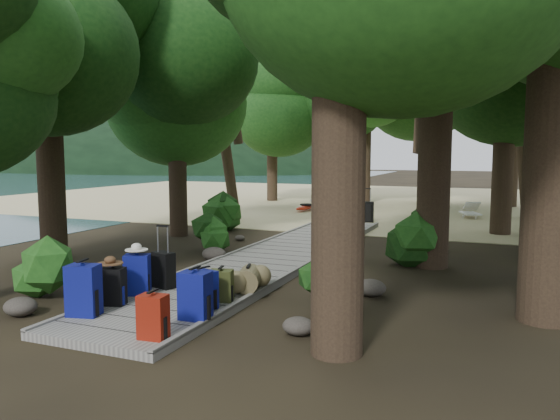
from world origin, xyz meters
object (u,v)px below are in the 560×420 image
at_px(sun_lounger, 470,210).
at_px(kayak, 306,206).
at_px(duffel_right_khaki, 249,279).
at_px(backpack_left_d, 162,268).
at_px(backpack_right_c, 204,288).
at_px(backpack_left_c, 137,272).
at_px(backpack_right_d, 221,284).
at_px(backpack_left_b, 113,284).
at_px(suitcase_on_boardwalk, 163,270).
at_px(backpack_left_a, 83,287).
at_px(backpack_right_a, 153,314).
at_px(backpack_right_b, 195,293).
at_px(lone_suitcase_on_sand, 367,212).

bearing_deg(sun_lounger, kayak, 160.90).
relative_size(duffel_right_khaki, kayak, 0.16).
xyz_separation_m(backpack_left_d, backpack_right_c, (1.40, -0.99, 0.02)).
relative_size(backpack_left_c, backpack_right_d, 1.35).
distance_m(backpack_left_b, suitcase_on_boardwalk, 1.14).
relative_size(backpack_right_c, duffel_right_khaki, 1.06).
bearing_deg(kayak, suitcase_on_boardwalk, -76.65).
xyz_separation_m(backpack_left_a, duffel_right_khaki, (1.52, 2.10, -0.20)).
xyz_separation_m(backpack_left_d, backpack_right_a, (1.48, -2.33, 0.01)).
bearing_deg(sun_lounger, backpack_right_b, -120.08).
bearing_deg(backpack_right_a, backpack_right_d, 86.27).
distance_m(backpack_right_b, kayak, 14.65).
height_order(backpack_right_b, suitcase_on_boardwalk, backpack_right_b).
xyz_separation_m(backpack_left_b, sun_lounger, (4.25, 14.09, -0.14)).
height_order(backpack_left_d, sun_lounger, backpack_left_d).
distance_m(backpack_left_a, backpack_left_b, 0.59).
bearing_deg(sun_lounger, backpack_right_d, -121.29).
bearing_deg(backpack_left_b, backpack_right_c, -0.73).
xyz_separation_m(lone_suitcase_on_sand, kayak, (-3.08, 2.59, -0.17)).
bearing_deg(backpack_right_d, backpack_right_c, -110.00).
distance_m(backpack_right_c, duffel_right_khaki, 1.19).
bearing_deg(backpack_right_b, backpack_left_a, -165.54).
relative_size(backpack_left_d, backpack_right_c, 0.93).
bearing_deg(lone_suitcase_on_sand, suitcase_on_boardwalk, -113.09).
distance_m(backpack_left_c, backpack_right_c, 1.39).
xyz_separation_m(duffel_right_khaki, suitcase_on_boardwalk, (-1.39, -0.37, 0.11)).
bearing_deg(kayak, backpack_right_c, -72.22).
relative_size(backpack_right_a, sun_lounger, 0.37).
bearing_deg(suitcase_on_boardwalk, backpack_left_c, -87.26).
bearing_deg(suitcase_on_boardwalk, backpack_right_d, 1.65).
bearing_deg(backpack_right_d, backpack_left_c, 172.21).
distance_m(backpack_right_d, sun_lounger, 13.61).
distance_m(backpack_left_d, sun_lounger, 13.47).
bearing_deg(backpack_left_b, backpack_right_d, 14.86).
bearing_deg(lone_suitcase_on_sand, duffel_right_khaki, -105.34).
bearing_deg(suitcase_on_boardwalk, sun_lounger, 89.16).
bearing_deg(backpack_left_d, backpack_left_b, -99.02).
bearing_deg(backpack_left_a, duffel_right_khaki, 40.86).
relative_size(backpack_left_a, backpack_right_c, 1.29).
bearing_deg(backpack_left_a, backpack_right_a, -29.45).
height_order(backpack_left_d, backpack_right_d, backpack_left_d).
height_order(backpack_right_a, backpack_right_d, backpack_right_a).
bearing_deg(backpack_right_c, duffel_right_khaki, 98.76).
height_order(backpack_right_b, lone_suitcase_on_sand, backpack_right_b).
bearing_deg(backpack_left_a, backpack_left_b, 74.09).
bearing_deg(suitcase_on_boardwalk, lone_suitcase_on_sand, 101.37).
height_order(suitcase_on_boardwalk, lone_suitcase_on_sand, suitcase_on_boardwalk).
distance_m(backpack_right_b, backpack_right_c, 0.51).
relative_size(backpack_right_a, duffel_right_khaki, 1.03).
height_order(backpack_left_b, backpack_right_d, backpack_left_b).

